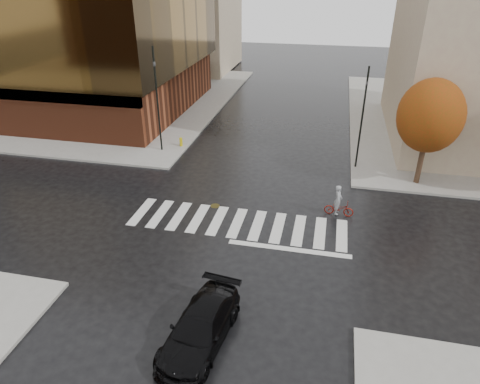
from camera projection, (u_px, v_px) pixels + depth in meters
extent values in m
plane|color=black|center=(235.00, 228.00, 22.51)|extent=(120.00, 120.00, 0.00)
cube|color=gray|center=(85.00, 97.00, 44.57)|extent=(30.00, 30.00, 0.15)
cube|color=silver|center=(237.00, 223.00, 22.94)|extent=(12.00, 3.00, 0.01)
cube|color=#5F2A16|center=(55.00, 83.00, 41.20)|extent=(26.00, 18.00, 4.00)
cylinder|color=#321F16|center=(420.00, 162.00, 26.25)|extent=(0.32, 0.32, 2.80)
ellipsoid|color=#912E0E|center=(430.00, 116.00, 24.88)|extent=(3.80, 3.80, 4.37)
imported|color=black|center=(200.00, 328.00, 15.41)|extent=(2.44, 4.82, 1.34)
imported|color=maroon|center=(339.00, 208.00, 23.46)|extent=(1.62, 0.67, 0.83)
imported|color=gray|center=(338.00, 200.00, 23.23)|extent=(0.45, 0.65, 1.69)
cylinder|color=black|center=(157.00, 101.00, 29.92)|extent=(0.12, 0.12, 7.37)
imported|color=black|center=(154.00, 62.00, 28.66)|extent=(0.22, 0.19, 0.92)
cylinder|color=black|center=(362.00, 119.00, 27.42)|extent=(0.12, 0.12, 6.68)
imported|color=black|center=(367.00, 81.00, 26.29)|extent=(0.17, 0.19, 0.83)
cylinder|color=#C3AE0B|center=(181.00, 142.00, 32.16)|extent=(0.22, 0.22, 0.56)
sphere|color=#C3AE0B|center=(181.00, 139.00, 32.03)|extent=(0.24, 0.24, 0.24)
cylinder|color=#473D19|center=(215.00, 206.00, 24.54)|extent=(0.55, 0.55, 0.01)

